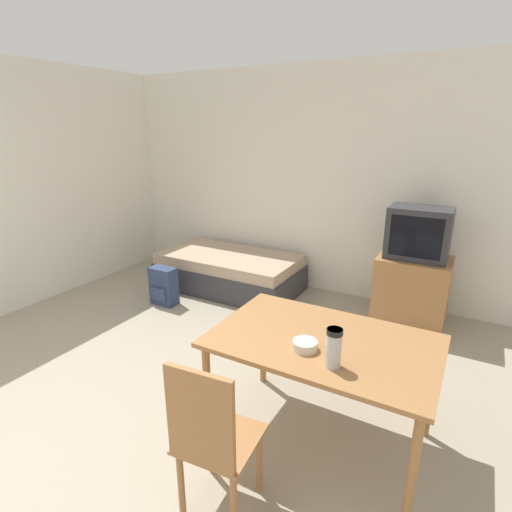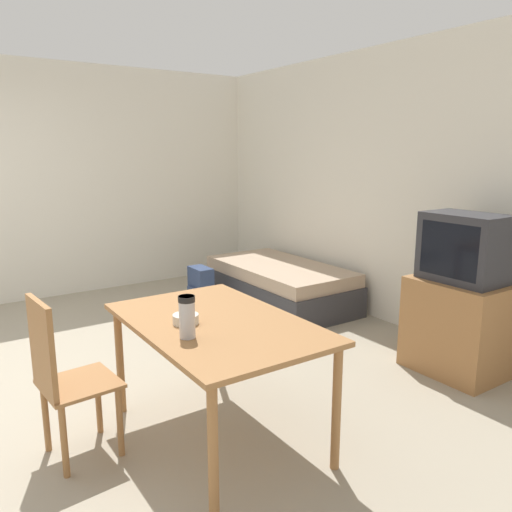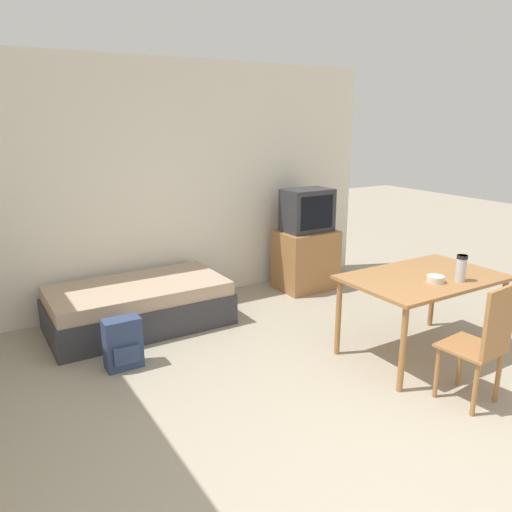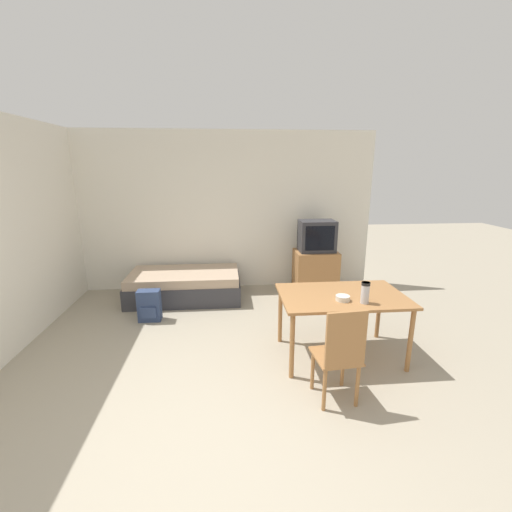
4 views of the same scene
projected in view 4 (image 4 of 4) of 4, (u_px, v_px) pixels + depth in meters
The scene contains 10 objects.
ground_plane at pixel (206, 448), 2.65m from camera, with size 20.00×20.00×0.00m, color #9E937F.
wall_back at pixel (214, 212), 5.90m from camera, with size 5.51×0.06×2.70m.
wall_left at pixel (8, 236), 3.89m from camera, with size 0.06×4.70×2.70m.
daybed at pixel (185, 286), 5.58m from camera, with size 1.79×0.94×0.46m.
tv at pixel (316, 261), 5.77m from camera, with size 0.70×0.53×1.25m.
dining_table at pixel (342, 301), 3.79m from camera, with size 1.37×0.88×0.74m.
wooden_chair at pixel (340, 353), 3.02m from camera, with size 0.42×0.42×0.95m.
thermos_flask at pixel (365, 292), 3.50m from camera, with size 0.09×0.09×0.23m.
mate_bowl at pixel (343, 298), 3.59m from camera, with size 0.15×0.15×0.05m.
backpack at pixel (149, 306), 4.79m from camera, with size 0.31×0.20×0.45m.
Camera 4 is at (0.19, -2.21, 2.12)m, focal length 24.00 mm.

